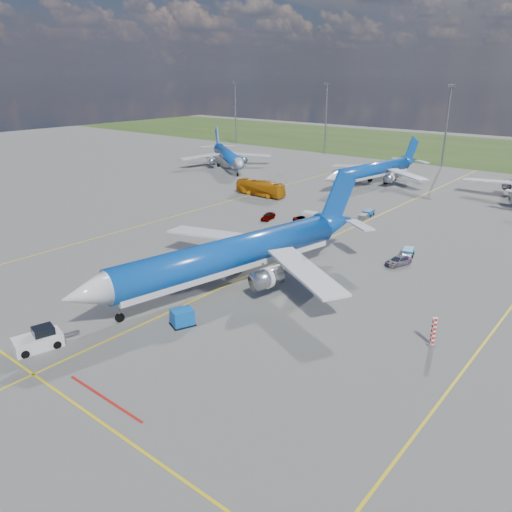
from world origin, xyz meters
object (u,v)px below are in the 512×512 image
Objects in this scene: bg_jet_nnw at (372,184)px; service_car_b at (304,220)px; baggage_tug_w at (407,254)px; apron_bus at (260,188)px; baggage_tug_c at (367,214)px; bg_jet_nw at (228,168)px; service_car_c at (398,261)px; uld_container at (182,317)px; warning_post at (434,331)px; pushback_tug at (39,340)px; main_airliner at (232,285)px; service_car_a at (268,216)px.

service_car_b is at bearing -71.69° from bg_jet_nnw.
baggage_tug_w is (22.00, -5.37, -0.06)m from service_car_b.
apron_bus is at bearing -107.62° from bg_jet_nnw.
apron_bus reaches higher than baggage_tug_w.
baggage_tug_w is 22.25m from baggage_tug_c.
bg_jet_nnw is at bearing -46.32° from bg_jet_nw.
apron_bus is at bearing 170.04° from baggage_tug_c.
service_car_b reaches higher than baggage_tug_w.
service_car_c is at bearing -84.59° from bg_jet_nw.
uld_container is at bearing -104.61° from bg_jet_nw.
apron_bus is (-53.92, 39.71, 0.16)m from warning_post.
service_car_c is at bearing -49.94° from bg_jet_nnw.
bg_jet_nw reaches higher than apron_bus.
bg_jet_nnw is 92.16m from pushback_tug.
apron_bus is (-28.36, 41.24, 1.66)m from main_airliner.
service_car_c is (28.29, -47.66, 0.63)m from bg_jet_nnw.
bg_jet_nnw reaches higher than uld_container.
baggage_tug_c is (2.62, 63.86, -0.32)m from pushback_tug.
service_car_c is at bearing -60.27° from baggage_tug_c.
service_car_c is 0.81× the size of baggage_tug_c.
main_airliner is at bearing -135.83° from baggage_tug_w.
apron_bus is at bearing 173.42° from service_car_c.
uld_container is at bearing -148.87° from apron_bus.
bg_jet_nw is 82.27m from service_car_c.
baggage_tug_c is at bearing -91.86° from apron_bus.
pushback_tug is at bearing -92.22° from service_car_c.
pushback_tug is at bearing -164.30° from service_car_b.
warning_post is 22.30m from service_car_c.
bg_jet_nw reaches higher than service_car_c.
baggage_tug_c is (-1.79, 40.23, 0.54)m from main_airliner.
service_car_b is at bearing 117.09° from main_airliner.
baggage_tug_w is at bearing -48.11° from bg_jet_nnw.
service_car_b is at bearing 149.59° from baggage_tug_w.
warning_post is at bearing 52.10° from uld_container.
service_car_a is 6.82m from service_car_b.
uld_container is 0.19× the size of apron_bus.
uld_container is (-22.54, -12.90, -0.60)m from warning_post.
warning_post is at bearing 14.01° from main_airliner.
service_car_b is at bearing 6.94° from service_car_a.
service_car_c is (28.64, -6.73, -0.04)m from service_car_a.
uld_container is 33.36m from service_car_c.
baggage_tug_w is (41.69, -17.34, -1.14)m from apron_bus.
service_car_a is 0.76× the size of baggage_tug_w.
apron_bus is at bearing 143.63° from warning_post.
bg_jet_nnw is 69.53m from main_airliner.
pushback_tug reaches higher than service_car_b.
service_car_a is 0.74× the size of baggage_tug_c.
pushback_tug is 1.52× the size of service_car_b.
baggage_tug_c is at bearing -21.08° from service_car_b.
main_airliner is 11.02× the size of service_car_b.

